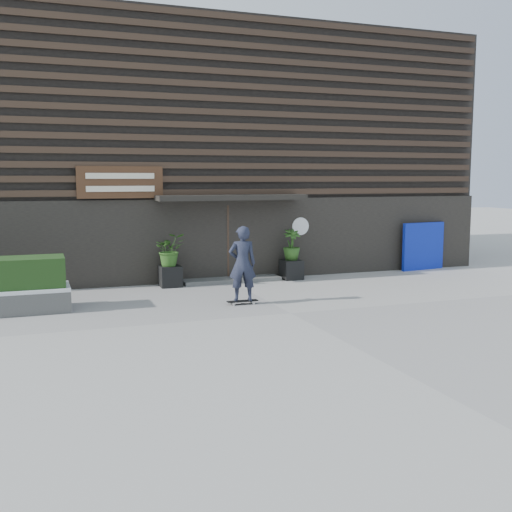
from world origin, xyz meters
name	(u,v)px	position (x,y,z in m)	size (l,w,h in m)	color
ground	(291,313)	(0.00, 0.00, 0.00)	(80.00, 80.00, 0.00)	#A29F99
entrance_step	(231,280)	(0.00, 4.60, 0.06)	(3.00, 0.80, 0.12)	#4D4D4A
planter_pot_left	(170,276)	(-1.90, 4.40, 0.30)	(0.60, 0.60, 0.60)	black
bamboo_left	(170,250)	(-1.90, 4.40, 1.08)	(0.86, 0.75, 0.96)	#2D591E
planter_pot_right	(291,270)	(1.90, 4.40, 0.30)	(0.60, 0.60, 0.60)	black
bamboo_right	(292,245)	(1.90, 4.40, 1.08)	(0.54, 0.54, 0.96)	#2D591E
blue_tarp	(423,246)	(6.91, 4.70, 0.81)	(1.72, 0.12, 1.61)	#0C1EA6
building	(188,155)	(0.00, 9.96, 3.99)	(18.00, 11.00, 8.00)	black
skateboarder	(242,264)	(-0.74, 1.32, 1.02)	(0.78, 0.56, 1.96)	black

